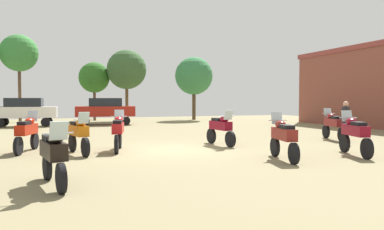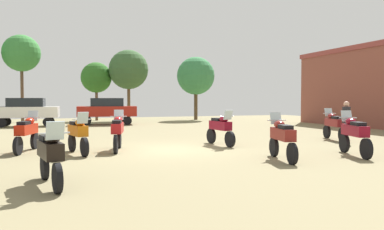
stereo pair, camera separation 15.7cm
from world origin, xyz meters
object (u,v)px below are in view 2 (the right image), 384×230
at_px(motorcycle_10, 354,134).
at_px(motorcycle_11, 50,154).
at_px(motorcycle_1, 282,137).
at_px(tree_6, 96,78).
at_px(motorcycle_6, 27,132).
at_px(motorcycle_7, 118,131).
at_px(tree_3, 21,54).
at_px(motorcycle_4, 221,128).
at_px(person_1, 346,119).
at_px(tree_5, 196,76).
at_px(motorcycle_2, 78,133).
at_px(car_1, 26,110).
at_px(tree_4, 129,70).
at_px(car_2, 107,109).
at_px(motorcycle_3, 334,124).

height_order(motorcycle_10, motorcycle_11, motorcycle_10).
height_order(motorcycle_1, tree_6, tree_6).
relative_size(motorcycle_1, motorcycle_10, 0.99).
height_order(motorcycle_6, motorcycle_7, motorcycle_7).
bearing_deg(tree_3, motorcycle_4, -64.48).
relative_size(motorcycle_7, person_1, 1.20).
distance_m(motorcycle_7, tree_5, 21.61).
relative_size(motorcycle_4, tree_3, 0.30).
bearing_deg(motorcycle_6, tree_5, 69.29).
distance_m(motorcycle_1, motorcycle_6, 8.97).
distance_m(motorcycle_2, car_1, 15.36).
distance_m(motorcycle_4, motorcycle_7, 4.25).
distance_m(motorcycle_11, car_1, 19.96).
xyz_separation_m(motorcycle_6, person_1, (12.89, -1.51, 0.34)).
bearing_deg(motorcycle_4, tree_4, -95.37).
bearing_deg(motorcycle_1, motorcycle_10, 12.44).
bearing_deg(motorcycle_11, car_1, -95.37).
relative_size(motorcycle_6, car_1, 0.50).
distance_m(car_1, tree_5, 15.12).
bearing_deg(motorcycle_11, tree_5, -128.15).
bearing_deg(motorcycle_7, tree_3, 116.93).
height_order(car_2, tree_5, tree_5).
bearing_deg(tree_5, tree_6, 168.71).
height_order(motorcycle_7, tree_6, tree_6).
height_order(motorcycle_10, tree_6, tree_6).
distance_m(motorcycle_2, motorcycle_3, 11.53).
height_order(motorcycle_10, car_2, car_2).
bearing_deg(motorcycle_3, car_2, 137.20).
bearing_deg(car_2, motorcycle_4, -163.36).
height_order(motorcycle_4, tree_4, tree_4).
xyz_separation_m(motorcycle_2, motorcycle_6, (-1.72, 1.18, 0.00)).
height_order(motorcycle_4, car_1, car_1).
xyz_separation_m(car_2, tree_4, (2.47, 5.03, 3.40)).
bearing_deg(tree_3, car_2, -40.05).
height_order(motorcycle_4, tree_3, tree_3).
distance_m(motorcycle_1, motorcycle_3, 6.95).
height_order(motorcycle_2, tree_6, tree_6).
relative_size(motorcycle_1, tree_4, 0.34).
height_order(car_1, person_1, car_1).
bearing_deg(motorcycle_11, tree_6, -108.52).
bearing_deg(tree_4, person_1, -73.33).
height_order(person_1, tree_3, tree_3).
distance_m(motorcycle_1, motorcycle_7, 5.95).
bearing_deg(tree_5, car_2, -153.35).
distance_m(motorcycle_10, person_1, 3.87).
relative_size(motorcycle_4, tree_6, 0.41).
bearing_deg(motorcycle_6, car_2, 87.45).
height_order(motorcycle_3, motorcycle_11, motorcycle_3).
xyz_separation_m(person_1, tree_3, (-14.91, 20.69, 4.62)).
distance_m(motorcycle_1, tree_4, 23.81).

